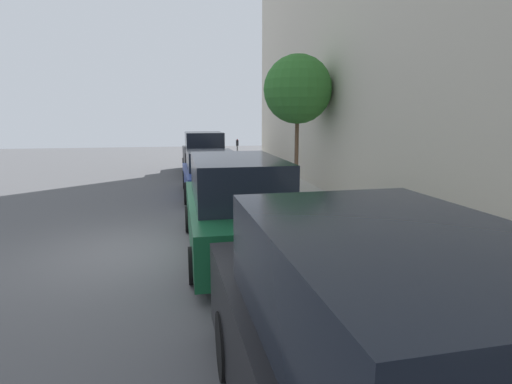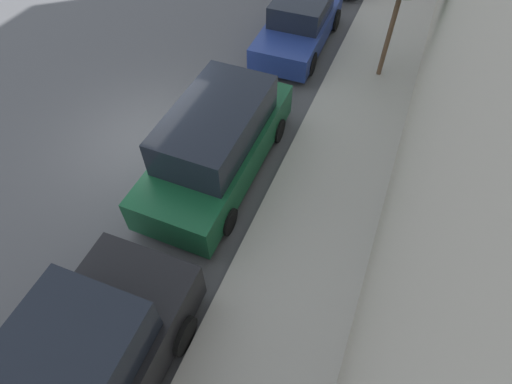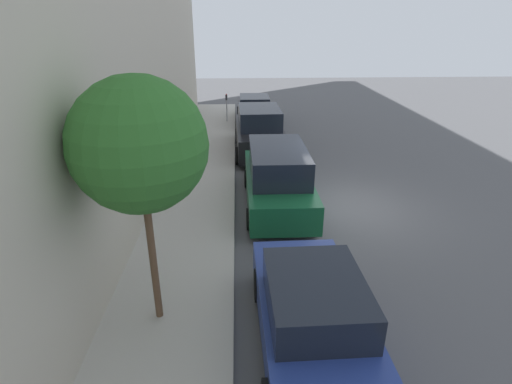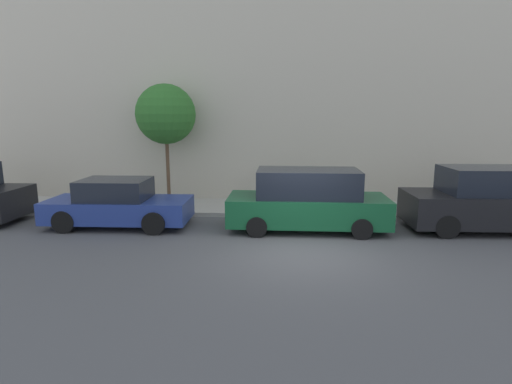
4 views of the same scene
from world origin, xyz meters
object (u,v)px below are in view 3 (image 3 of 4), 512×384
object	(u,v)px
parked_minivan_third	(278,178)
parking_meter_near	(227,105)
parked_sedan_nearest	(254,111)
parked_suv_second	(259,132)
parked_sedan_fourth	(313,316)
street_tree	(139,146)

from	to	relation	value
parked_minivan_third	parking_meter_near	bearing A→B (deg)	-80.56
parked_sedan_nearest	parked_suv_second	world-z (taller)	parked_suv_second
parked_suv_second	parked_sedan_fourth	world-z (taller)	parked_suv_second
parked_suv_second	parked_minivan_third	xyz separation A→B (m)	(-0.27, 5.49, -0.01)
parked_sedan_nearest	street_tree	world-z (taller)	street_tree
parked_minivan_third	parked_suv_second	bearing A→B (deg)	-87.16
parked_suv_second	parked_minivan_third	size ratio (longest dim) A/B	0.99
parked_sedan_fourth	parking_meter_near	size ratio (longest dim) A/B	2.99
parked_sedan_nearest	parking_meter_near	xyz separation A→B (m)	(1.54, 0.02, 0.35)
parked_suv_second	parked_sedan_fourth	xyz separation A→B (m)	(-0.31, 11.52, -0.21)
parked_sedan_nearest	parking_meter_near	distance (m)	1.58
parked_suv_second	parked_sedan_fourth	size ratio (longest dim) A/B	1.07
parked_sedan_nearest	street_tree	bearing A→B (deg)	81.05
parked_minivan_third	parking_meter_near	size ratio (longest dim) A/B	3.23
parked_suv_second	parking_meter_near	distance (m)	5.58
parked_sedan_nearest	parked_minivan_third	bearing A→B (deg)	91.38
parked_minivan_third	parking_meter_near	distance (m)	11.00
parked_suv_second	parked_minivan_third	bearing A→B (deg)	92.84
parked_sedan_nearest	street_tree	size ratio (longest dim) A/B	0.99
parked_minivan_third	street_tree	xyz separation A→B (m)	(2.79, 5.19, 2.65)
street_tree	parked_sedan_nearest	bearing A→B (deg)	-98.95
parked_minivan_third	parking_meter_near	xyz separation A→B (m)	(1.80, -10.85, 0.15)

